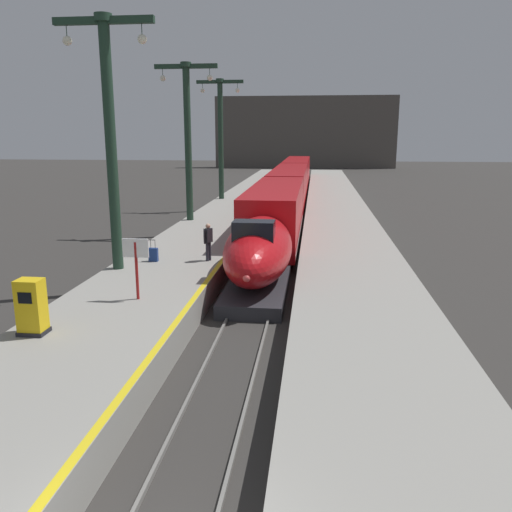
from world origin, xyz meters
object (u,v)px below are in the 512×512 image
ticket_machine_yellow (32,309)px  highspeed_train_main (288,189)px  station_column_mid (110,123)px  passenger_near_edge (208,239)px  station_column_distant (221,129)px  rolling_suitcase (153,255)px  departure_info_board (136,256)px  station_column_far (188,128)px

ticket_machine_yellow → highspeed_train_main: bearing=80.3°
station_column_mid → passenger_near_edge: station_column_mid is taller
station_column_distant → rolling_suitcase: size_ratio=10.29×
passenger_near_edge → rolling_suitcase: bearing=-170.9°
passenger_near_edge → departure_info_board: size_ratio=0.80×
highspeed_train_main → ticket_machine_yellow: highspeed_train_main is taller
ticket_machine_yellow → departure_info_board: departure_info_board is taller
station_column_distant → ticket_machine_yellow: (0.35, -32.37, -5.27)m
station_column_mid → station_column_distant: station_column_distant is taller
highspeed_train_main → station_column_far: bearing=-116.3°
highspeed_train_main → station_column_distant: station_column_distant is taller
station_column_far → station_column_distant: size_ratio=0.98×
station_column_far → departure_info_board: size_ratio=4.68×
highspeed_train_main → station_column_far: station_column_far is taller
highspeed_train_main → passenger_near_edge: bearing=-95.8°
station_column_far → passenger_near_edge: station_column_far is taller
station_column_far → departure_info_board: (2.23, -17.04, -4.41)m
rolling_suitcase → station_column_distant: bearing=92.7°
station_column_mid → station_column_far: 13.02m
station_column_far → ticket_machine_yellow: station_column_far is taller
highspeed_train_main → rolling_suitcase: 24.07m
rolling_suitcase → ticket_machine_yellow: (-0.75, -8.87, 0.44)m
station_column_distant → rolling_suitcase: station_column_distant is taller
rolling_suitcase → departure_info_board: (1.13, -5.42, 1.20)m
station_column_far → passenger_near_edge: 12.76m
station_column_far → station_column_distant: 11.88m
station_column_distant → ticket_machine_yellow: 32.80m
station_column_far → rolling_suitcase: bearing=-84.6°
station_column_mid → rolling_suitcase: size_ratio=10.21×
highspeed_train_main → rolling_suitcase: (-4.80, -23.58, -0.59)m
highspeed_train_main → ticket_machine_yellow: size_ratio=36.17×
station_column_far → passenger_near_edge: size_ratio=5.87×
station_column_mid → departure_info_board: 6.41m
station_column_far → departure_info_board: station_column_far is taller
highspeed_train_main → departure_info_board: size_ratio=27.30×
rolling_suitcase → ticket_machine_yellow: 8.92m
highspeed_train_main → passenger_near_edge: 23.31m
highspeed_train_main → station_column_mid: station_column_mid is taller
departure_info_board → passenger_near_edge: bearing=77.4°
station_column_mid → station_column_far: size_ratio=1.01×
station_column_mid → ticket_machine_yellow: size_ratio=6.26×
highspeed_train_main → station_column_mid: bearing=-103.3°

